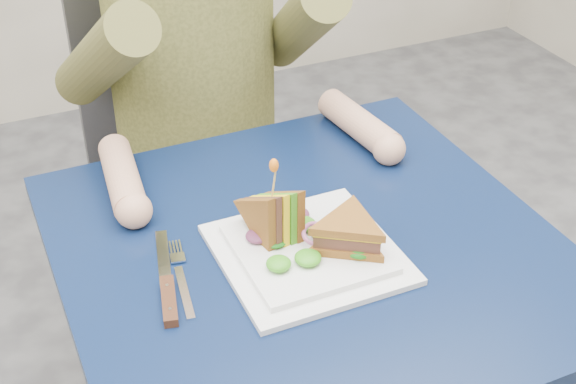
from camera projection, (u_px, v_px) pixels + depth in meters
name	position (u px, v px, depth m)	size (l,w,h in m)	color
table	(310.00, 284.00, 1.28)	(0.75, 0.75, 0.73)	black
chair	(188.00, 151.00, 1.83)	(0.42, 0.40, 0.93)	#47474C
diner	(192.00, 12.00, 1.54)	(0.54, 0.59, 0.74)	brown
plate	(308.00, 252.00, 1.21)	(0.26, 0.26, 0.02)	white
sandwich_flat	(349.00, 233.00, 1.19)	(0.18, 0.18, 0.05)	brown
sandwich_upright	(274.00, 217.00, 1.20)	(0.08, 0.14, 0.13)	brown
fork	(182.00, 280.00, 1.16)	(0.05, 0.18, 0.01)	silver
knife	(168.00, 292.00, 1.14)	(0.07, 0.22, 0.02)	silver
toothpick	(274.00, 182.00, 1.17)	(0.00, 0.00, 0.06)	tan
toothpick_frill	(274.00, 165.00, 1.15)	(0.01, 0.01, 0.02)	orange
lettuce_spill	(308.00, 236.00, 1.20)	(0.15, 0.13, 0.02)	#337A14
onion_ring	(315.00, 234.00, 1.20)	(0.04, 0.04, 0.01)	#9E4C7A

